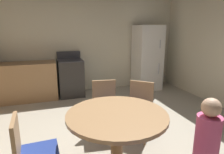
{
  "coord_description": "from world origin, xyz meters",
  "views": [
    {
      "loc": [
        -0.82,
        -2.33,
        1.68
      ],
      "look_at": [
        0.16,
        0.65,
        0.9
      ],
      "focal_mm": 31.55,
      "sensor_mm": 36.0,
      "label": 1
    }
  ],
  "objects_px": {
    "oven_range": "(71,78)",
    "refrigerator": "(147,58)",
    "chair_north": "(105,104)",
    "dining_table": "(117,126)",
    "chair_northeast": "(139,106)",
    "chair_west": "(30,151)",
    "person_child": "(206,150)"
  },
  "relations": [
    {
      "from": "chair_west",
      "to": "chair_north",
      "type": "bearing_deg",
      "value": 39.71
    },
    {
      "from": "oven_range",
      "to": "dining_table",
      "type": "relative_size",
      "value": 0.97
    },
    {
      "from": "chair_north",
      "to": "person_child",
      "type": "height_order",
      "value": "person_child"
    },
    {
      "from": "chair_north",
      "to": "chair_northeast",
      "type": "distance_m",
      "value": 0.54
    },
    {
      "from": "chair_west",
      "to": "person_child",
      "type": "bearing_deg",
      "value": -24.13
    },
    {
      "from": "oven_range",
      "to": "dining_table",
      "type": "xyz_separation_m",
      "value": [
        0.17,
        -3.0,
        0.13
      ]
    },
    {
      "from": "chair_west",
      "to": "refrigerator",
      "type": "bearing_deg",
      "value": 43.57
    },
    {
      "from": "dining_table",
      "to": "person_child",
      "type": "distance_m",
      "value": 0.92
    },
    {
      "from": "refrigerator",
      "to": "chair_north",
      "type": "relative_size",
      "value": 2.02
    },
    {
      "from": "oven_range",
      "to": "person_child",
      "type": "bearing_deg",
      "value": -77.5
    },
    {
      "from": "oven_range",
      "to": "chair_north",
      "type": "height_order",
      "value": "oven_range"
    },
    {
      "from": "person_child",
      "to": "chair_northeast",
      "type": "bearing_deg",
      "value": -43.17
    },
    {
      "from": "refrigerator",
      "to": "chair_west",
      "type": "relative_size",
      "value": 2.02
    },
    {
      "from": "dining_table",
      "to": "chair_northeast",
      "type": "height_order",
      "value": "chair_northeast"
    },
    {
      "from": "dining_table",
      "to": "chair_northeast",
      "type": "relative_size",
      "value": 1.31
    },
    {
      "from": "refrigerator",
      "to": "dining_table",
      "type": "distance_m",
      "value": 3.54
    },
    {
      "from": "dining_table",
      "to": "person_child",
      "type": "bearing_deg",
      "value": -45.59
    },
    {
      "from": "oven_range",
      "to": "person_child",
      "type": "relative_size",
      "value": 1.01
    },
    {
      "from": "refrigerator",
      "to": "dining_table",
      "type": "relative_size",
      "value": 1.55
    },
    {
      "from": "chair_northeast",
      "to": "oven_range",
      "type": "bearing_deg",
      "value": -119.44
    },
    {
      "from": "chair_west",
      "to": "chair_northeast",
      "type": "bearing_deg",
      "value": 22.71
    },
    {
      "from": "oven_range",
      "to": "chair_west",
      "type": "relative_size",
      "value": 1.26
    },
    {
      "from": "dining_table",
      "to": "chair_northeast",
      "type": "distance_m",
      "value": 0.92
    },
    {
      "from": "oven_range",
      "to": "chair_north",
      "type": "bearing_deg",
      "value": -82.0
    },
    {
      "from": "oven_range",
      "to": "refrigerator",
      "type": "distance_m",
      "value": 2.15
    },
    {
      "from": "chair_north",
      "to": "chair_northeast",
      "type": "relative_size",
      "value": 1.0
    },
    {
      "from": "chair_north",
      "to": "person_child",
      "type": "relative_size",
      "value": 0.8
    },
    {
      "from": "oven_range",
      "to": "chair_west",
      "type": "distance_m",
      "value": 3.13
    },
    {
      "from": "refrigerator",
      "to": "chair_north",
      "type": "bearing_deg",
      "value": -131.75
    },
    {
      "from": "person_child",
      "to": "refrigerator",
      "type": "bearing_deg",
      "value": -64.22
    },
    {
      "from": "chair_northeast",
      "to": "chair_north",
      "type": "bearing_deg",
      "value": -73.0
    },
    {
      "from": "oven_range",
      "to": "refrigerator",
      "type": "relative_size",
      "value": 0.62
    }
  ]
}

